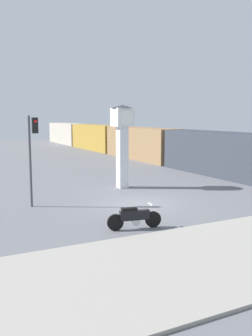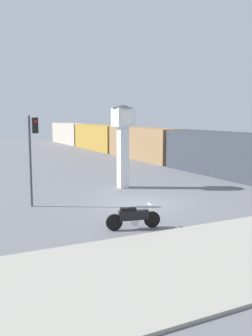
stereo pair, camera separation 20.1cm
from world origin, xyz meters
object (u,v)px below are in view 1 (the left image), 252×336
object	(u,v)px
clock_tower	(122,133)
traffic_light	(32,145)
motorcycle	(134,217)
freight_train	(116,140)

from	to	relation	value
clock_tower	traffic_light	world-z (taller)	clock_tower
motorcycle	traffic_light	size ratio (longest dim) A/B	0.49
freight_train	traffic_light	bearing A→B (deg)	-124.48
motorcycle	traffic_light	xyz separation A→B (m)	(-2.78, 5.80, 2.71)
freight_train	motorcycle	bearing A→B (deg)	-114.25
clock_tower	motorcycle	bearing A→B (deg)	-113.32
clock_tower	freight_train	bearing A→B (deg)	65.38
motorcycle	clock_tower	bearing A→B (deg)	77.54
motorcycle	freight_train	bearing A→B (deg)	76.61
freight_train	traffic_light	world-z (taller)	traffic_light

